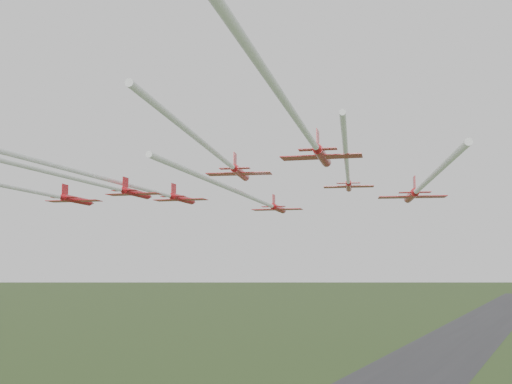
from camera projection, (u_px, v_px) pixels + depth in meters
The scene contains 9 objects.
runway at pixel (456, 343), 267.80m from camera, with size 38.00×900.00×0.04m, color #333335.
jet_lead at pixel (258, 200), 96.92m from camera, with size 20.50×65.49×2.96m.
jet_row2_left at pixel (147, 190), 89.83m from camera, with size 17.68×59.07×2.90m.
jet_row2_right at pixel (348, 174), 85.18m from camera, with size 20.85×53.67×2.57m.
jet_row3_left at pixel (48, 194), 85.02m from camera, with size 15.64×41.38×2.67m.
jet_row3_mid at pixel (225, 161), 76.06m from camera, with size 20.35×49.25×2.95m.
jet_row3_right at pixel (419, 189), 76.57m from camera, with size 18.79×44.30×2.95m.
jet_row4_left at pixel (90, 182), 69.53m from camera, with size 15.08×49.02×2.34m.
jet_row4_right at pixel (306, 132), 56.74m from camera, with size 19.19×57.87×2.96m.
Camera 1 is at (49.23, -85.80, 38.80)m, focal length 40.00 mm.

